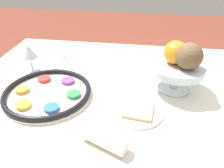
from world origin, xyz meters
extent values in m
cube|color=silver|center=(0.00, 0.00, 0.36)|extent=(1.34, 1.08, 0.72)
cylinder|color=silver|center=(-0.29, -0.04, 0.72)|extent=(0.35, 0.35, 0.01)
torus|color=black|center=(-0.29, -0.04, 0.74)|extent=(0.35, 0.35, 0.02)
cylinder|color=#33934C|center=(-0.18, -0.04, 0.73)|extent=(0.05, 0.05, 0.01)
cylinder|color=#844299|center=(-0.23, 0.06, 0.73)|extent=(0.05, 0.05, 0.01)
cylinder|color=red|center=(-0.34, 0.06, 0.73)|extent=(0.05, 0.05, 0.01)
cylinder|color=orange|center=(-0.39, -0.04, 0.73)|extent=(0.05, 0.05, 0.01)
cylinder|color=gold|center=(-0.34, -0.13, 0.73)|extent=(0.05, 0.05, 0.01)
cylinder|color=#2D6BB7|center=(-0.23, -0.13, 0.73)|extent=(0.05, 0.05, 0.01)
cylinder|color=silver|center=(-0.44, 0.15, 0.72)|extent=(0.07, 0.07, 0.00)
cylinder|color=silver|center=(-0.44, 0.15, 0.75)|extent=(0.01, 0.01, 0.07)
cone|color=silver|center=(-0.44, 0.15, 0.82)|extent=(0.07, 0.07, 0.06)
cylinder|color=silver|center=(0.22, 0.09, 0.72)|extent=(0.13, 0.13, 0.01)
cylinder|color=silver|center=(0.22, 0.09, 0.76)|extent=(0.03, 0.03, 0.08)
cylinder|color=silver|center=(0.22, 0.09, 0.82)|extent=(0.22, 0.22, 0.03)
sphere|color=orange|center=(0.20, 0.09, 0.88)|extent=(0.09, 0.09, 0.09)
sphere|color=brown|center=(0.25, 0.06, 0.88)|extent=(0.10, 0.10, 0.10)
cylinder|color=silver|center=(0.08, -0.09, 0.72)|extent=(0.18, 0.18, 0.01)
cube|color=#D1B784|center=(0.08, -0.09, 0.73)|extent=(0.11, 0.11, 0.01)
cylinder|color=white|center=(-0.01, -0.26, 0.74)|extent=(0.15, 0.10, 0.05)
cube|color=silver|center=(-0.34, 0.23, 0.72)|extent=(0.03, 0.18, 0.01)
cube|color=silver|center=(-0.31, 0.23, 0.72)|extent=(0.02, 0.18, 0.01)
camera|label=1|loc=(0.07, -0.71, 1.23)|focal=35.00mm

